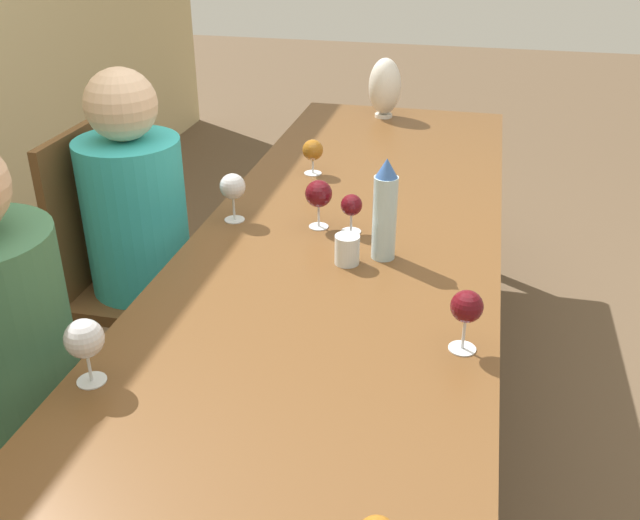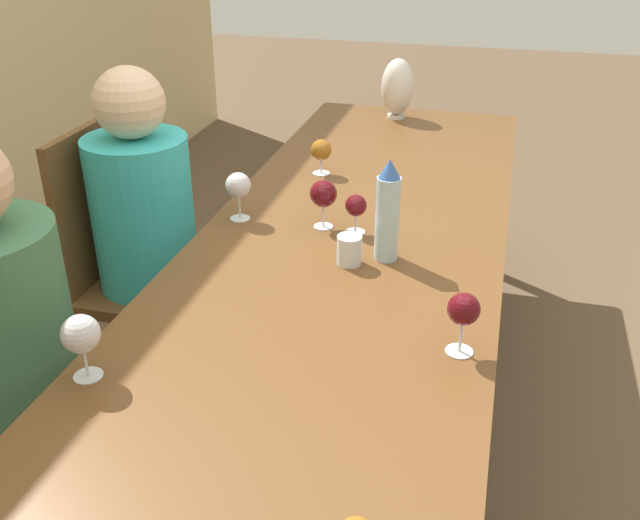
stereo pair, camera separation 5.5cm
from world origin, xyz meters
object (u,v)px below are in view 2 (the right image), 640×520
at_px(wine_glass_5, 356,207).
at_px(wine_glass_6, 238,186).
at_px(water_bottle, 388,212).
at_px(person_near, 7,357).
at_px(person_far, 149,232).
at_px(wine_glass_2, 321,151).
at_px(wine_glass_4, 464,311).
at_px(vase, 397,87).
at_px(water_tumbler, 349,250).
at_px(chair_far, 129,264).
at_px(wine_glass_3, 81,335).
at_px(wine_glass_0, 323,194).

xyz_separation_m(wine_glass_5, wine_glass_6, (0.00, 0.37, 0.03)).
bearing_deg(water_bottle, person_near, 125.07).
bearing_deg(water_bottle, wine_glass_5, 39.93).
distance_m(wine_glass_5, person_far, 0.73).
distance_m(water_bottle, person_far, 0.88).
xyz_separation_m(wine_glass_2, wine_glass_4, (-1.01, -0.59, 0.02)).
xyz_separation_m(water_bottle, wine_glass_5, (0.14, 0.12, -0.06)).
bearing_deg(water_bottle, wine_glass_4, -149.34).
bearing_deg(vase, wine_glass_2, 169.42).
xyz_separation_m(water_bottle, vase, (1.38, 0.20, -0.01)).
height_order(wine_glass_4, wine_glass_6, wine_glass_6).
bearing_deg(water_tumbler, vase, 4.39).
bearing_deg(wine_glass_4, chair_far, 63.70).
bearing_deg(wine_glass_5, wine_glass_3, 154.87).
bearing_deg(wine_glass_4, person_far, 61.79).
bearing_deg(water_bottle, wine_glass_3, 143.81).
relative_size(wine_glass_6, person_near, 0.13).
bearing_deg(wine_glass_5, wine_glass_2, 26.54).
height_order(vase, wine_glass_5, vase).
distance_m(water_bottle, person_near, 1.04).
distance_m(water_tumbler, person_near, 0.91).
bearing_deg(vase, wine_glass_5, -176.13).
bearing_deg(wine_glass_3, wine_glass_4, -68.67).
bearing_deg(wine_glass_5, water_tumbler, -172.42).
relative_size(wine_glass_3, wine_glass_4, 1.00).
distance_m(water_tumbler, wine_glass_5, 0.21).
xyz_separation_m(vase, wine_glass_6, (-1.23, 0.29, -0.03)).
distance_m(person_near, person_far, 0.75).
height_order(vase, person_near, person_near).
bearing_deg(wine_glass_0, chair_far, 89.09).
distance_m(vase, chair_far, 1.45).
height_order(water_tumbler, wine_glass_3, wine_glass_3).
xyz_separation_m(wine_glass_5, chair_far, (0.02, 0.80, -0.32)).
bearing_deg(wine_glass_6, wine_glass_3, 178.34).
relative_size(vase, person_far, 0.22).
xyz_separation_m(wine_glass_0, chair_far, (0.01, 0.70, -0.34)).
relative_size(wine_glass_4, person_far, 0.13).
height_order(chair_far, person_near, person_near).
relative_size(wine_glass_5, chair_far, 0.12).
bearing_deg(water_tumbler, wine_glass_0, 31.37).
distance_m(wine_glass_4, wine_glass_5, 0.66).
xyz_separation_m(wine_glass_0, wine_glass_4, (-0.56, -0.47, 0.00)).
distance_m(water_bottle, water_tumbler, 0.15).
relative_size(water_tumbler, person_far, 0.07).
bearing_deg(water_tumbler, water_bottle, -57.55).
relative_size(water_bottle, person_near, 0.24).
relative_size(wine_glass_0, wine_glass_5, 1.25).
distance_m(wine_glass_3, person_far, 0.95).
bearing_deg(chair_far, person_near, -172.97).
height_order(wine_glass_5, wine_glass_6, wine_glass_6).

